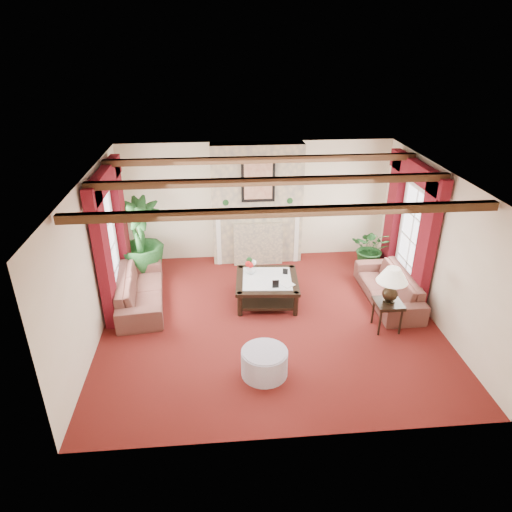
{
  "coord_description": "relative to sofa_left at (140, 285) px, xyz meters",
  "views": [
    {
      "loc": [
        -0.88,
        -7.02,
        4.76
      ],
      "look_at": [
        -0.22,
        0.4,
        1.12
      ],
      "focal_mm": 32.0,
      "sensor_mm": 36.0,
      "label": 1
    }
  ],
  "objects": [
    {
      "name": "coffee_table",
      "position": [
        2.45,
        -0.11,
        -0.17
      ],
      "size": [
        1.28,
        1.28,
        0.49
      ],
      "primitive_type": null,
      "rotation": [
        0.0,
        0.0,
        -0.08
      ],
      "color": "black",
      "rests_on": "ground"
    },
    {
      "name": "flower_vase",
      "position": [
        2.15,
        0.13,
        0.17
      ],
      "size": [
        0.33,
        0.34,
        0.19
      ],
      "primitive_type": "imported",
      "rotation": [
        0.0,
        0.0,
        0.4
      ],
      "color": "silver",
      "rests_on": "coffee_table"
    },
    {
      "name": "curtains_left",
      "position": [
        -0.43,
        0.22,
        2.14
      ],
      "size": [
        0.2,
        2.4,
        2.55
      ],
      "primitive_type": null,
      "color": "#540B12",
      "rests_on": "ground"
    },
    {
      "name": "fireplace",
      "position": [
        2.43,
        1.77,
        2.29
      ],
      "size": [
        2.0,
        0.52,
        2.7
      ],
      "primitive_type": null,
      "color": "tan",
      "rests_on": "ground"
    },
    {
      "name": "potted_palm",
      "position": [
        -0.11,
        1.18,
        0.07
      ],
      "size": [
        1.8,
        2.19,
        0.97
      ],
      "primitive_type": "imported",
      "rotation": [
        0.0,
        0.0,
        0.25
      ],
      "color": "black",
      "rests_on": "ground"
    },
    {
      "name": "ceiling_beams",
      "position": [
        2.43,
        -0.78,
        2.23
      ],
      "size": [
        6.0,
        3.0,
        0.12
      ],
      "primitive_type": null,
      "color": "#362011",
      "rests_on": "ceiling"
    },
    {
      "name": "photo_frame_b",
      "position": [
        2.83,
        0.04,
        0.14
      ],
      "size": [
        0.1,
        0.05,
        0.13
      ],
      "primitive_type": null,
      "rotation": [
        0.0,
        0.0,
        -0.33
      ],
      "color": "black",
      "rests_on": "coffee_table"
    },
    {
      "name": "sofa_left",
      "position": [
        0.0,
        0.0,
        0.0
      ],
      "size": [
        2.23,
        1.05,
        0.82
      ],
      "primitive_type": "imported",
      "rotation": [
        0.0,
        0.0,
        1.67
      ],
      "color": "#390F1E",
      "rests_on": "ground"
    },
    {
      "name": "sofa_right",
      "position": [
        4.83,
        -0.29,
        -0.02
      ],
      "size": [
        2.01,
        0.62,
        0.78
      ],
      "primitive_type": "imported",
      "rotation": [
        0.0,
        0.0,
        -1.56
      ],
      "color": "#390F1E",
      "rests_on": "ground"
    },
    {
      "name": "ottoman",
      "position": [
        2.18,
        -2.26,
        -0.2
      ],
      "size": [
        0.72,
        0.72,
        0.42
      ],
      "primitive_type": "cylinder",
      "color": "#9695A9",
      "rests_on": "ground"
    },
    {
      "name": "photo_frame_a",
      "position": [
        2.57,
        -0.48,
        0.16
      ],
      "size": [
        0.13,
        0.02,
        0.17
      ],
      "primitive_type": null,
      "rotation": [
        0.0,
        0.0,
        0.03
      ],
      "color": "black",
      "rests_on": "coffee_table"
    },
    {
      "name": "right_wall",
      "position": [
        5.43,
        -0.78,
        0.94
      ],
      "size": [
        0.02,
        5.5,
        2.7
      ],
      "primitive_type": "cube",
      "color": "beige",
      "rests_on": "ground"
    },
    {
      "name": "small_plant",
      "position": [
        4.92,
        1.1,
        -0.04
      ],
      "size": [
        1.53,
        1.55,
        0.74
      ],
      "primitive_type": "imported",
      "rotation": [
        0.0,
        0.0,
        -0.39
      ],
      "color": "black",
      "rests_on": "ground"
    },
    {
      "name": "floor",
      "position": [
        2.43,
        -0.78,
        -0.41
      ],
      "size": [
        6.0,
        6.0,
        0.0
      ],
      "primitive_type": "plane",
      "color": "#4B110D",
      "rests_on": "ground"
    },
    {
      "name": "left_wall",
      "position": [
        -0.57,
        -0.78,
        0.94
      ],
      "size": [
        0.02,
        5.5,
        2.7
      ],
      "primitive_type": "cube",
      "color": "beige",
      "rests_on": "ground"
    },
    {
      "name": "french_door_left",
      "position": [
        -0.54,
        0.22,
        1.72
      ],
      "size": [
        0.1,
        1.1,
        2.16
      ],
      "primitive_type": null,
      "color": "white",
      "rests_on": "ground"
    },
    {
      "name": "side_table",
      "position": [
        4.46,
        -1.24,
        -0.14
      ],
      "size": [
        0.49,
        0.49,
        0.55
      ],
      "primitive_type": null,
      "rotation": [
        0.0,
        0.0,
        -0.05
      ],
      "color": "black",
      "rests_on": "ground"
    },
    {
      "name": "curtains_right",
      "position": [
        5.29,
        0.22,
        2.14
      ],
      "size": [
        0.2,
        2.4,
        2.55
      ],
      "primitive_type": null,
      "color": "#540B12",
      "rests_on": "ground"
    },
    {
      "name": "ceiling",
      "position": [
        2.43,
        -0.78,
        2.29
      ],
      "size": [
        6.0,
        6.0,
        0.0
      ],
      "primitive_type": "plane",
      "rotation": [
        3.14,
        0.0,
        0.0
      ],
      "color": "white",
      "rests_on": "floor"
    },
    {
      "name": "back_wall",
      "position": [
        2.43,
        1.97,
        0.94
      ],
      "size": [
        6.0,
        0.02,
        2.7
      ],
      "primitive_type": "cube",
      "color": "beige",
      "rests_on": "ground"
    },
    {
      "name": "table_lamp",
      "position": [
        4.46,
        -1.24,
        0.48
      ],
      "size": [
        0.54,
        0.54,
        0.68
      ],
      "primitive_type": null,
      "color": "black",
      "rests_on": "side_table"
    },
    {
      "name": "french_door_right",
      "position": [
        5.4,
        0.22,
        1.72
      ],
      "size": [
        0.1,
        1.1,
        2.16
      ],
      "primitive_type": null,
      "color": "white",
      "rests_on": "ground"
    },
    {
      "name": "book",
      "position": [
        2.7,
        -0.42,
        0.23
      ],
      "size": [
        0.24,
        0.22,
        0.3
      ],
      "primitive_type": "imported",
      "rotation": [
        0.0,
        0.0,
        0.59
      ],
      "color": "black",
      "rests_on": "coffee_table"
    }
  ]
}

